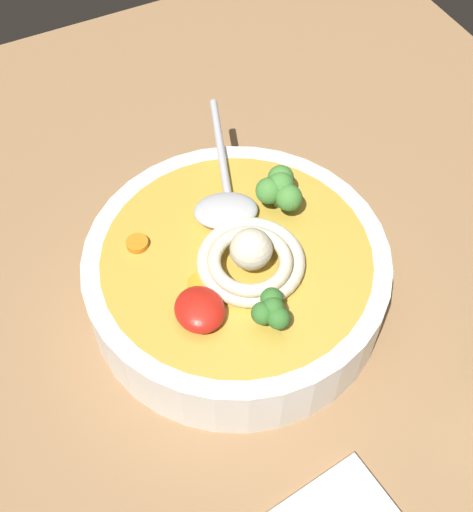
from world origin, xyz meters
TOP-DOWN VIEW (x-y plane):
  - table_slab at (0.00, 0.00)cm, footprint 91.96×91.96cm
  - soup_bowl at (3.75, -1.20)cm, footprint 27.97×27.97cm
  - noodle_pile at (5.41, -0.65)cm, footprint 10.62×10.41cm
  - soup_spoon at (-2.18, 0.90)cm, footprint 17.35×8.94cm
  - chili_sauce_dollop at (8.02, -6.75)cm, footprint 4.64×4.18cm
  - broccoli_floret_far at (11.13, -1.70)cm, footprint 3.75×3.23cm
  - broccoli_floret_beside_noodles at (0.34, 5.06)cm, footprint 4.88×4.20cm
  - carrot_slice_extra_b at (-1.33, -8.71)cm, footprint 2.01×2.01cm
  - carrot_slice_beside_chili at (5.23, -5.53)cm, footprint 2.08×2.08cm
  - carrot_slice_near_spoon at (2.51, 1.36)cm, footprint 2.28×2.28cm

SIDE VIEW (x-z plane):
  - table_slab at x=0.00cm, z-range 0.00..2.59cm
  - soup_bowl at x=3.75cm, z-range 2.70..9.41cm
  - carrot_slice_near_spoon at x=2.51cm, z-range 9.30..9.83cm
  - carrot_slice_beside_chili at x=5.23cm, z-range 9.30..9.91cm
  - carrot_slice_extra_b at x=-1.33cm, z-range 9.30..9.92cm
  - soup_spoon at x=-2.18cm, z-range 9.30..10.90cm
  - chili_sauce_dollop at x=8.02cm, z-range 9.30..11.39cm
  - noodle_pile at x=5.41cm, z-range 8.50..12.76cm
  - broccoli_floret_far at x=11.13cm, z-range 9.68..12.64cm
  - broccoli_floret_beside_noodles at x=0.34cm, z-range 9.79..13.65cm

